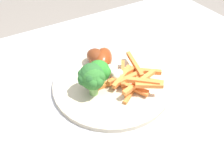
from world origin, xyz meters
TOP-DOWN VIEW (x-y plane):
  - dining_table at (0.00, 0.00)m, footprint 1.19×0.73m
  - dinner_plate at (-0.07, -0.01)m, footprint 0.29×0.29m
  - broccoli_floret_front at (-0.03, -0.00)m, footprint 0.06×0.05m
  - broccoli_floret_middle at (-0.01, 0.01)m, footprint 0.06×0.06m
  - broccoli_floret_back at (-0.01, 0.00)m, footprint 0.06×0.06m
  - carrot_fries_pile at (-0.10, 0.02)m, footprint 0.17×0.16m
  - chicken_drumstick_near at (-0.07, -0.07)m, footprint 0.10×0.12m
  - chicken_drumstick_far at (-0.06, -0.07)m, footprint 0.05×0.13m
  - chicken_drumstick_extra at (-0.07, -0.07)m, footprint 0.06×0.13m

SIDE VIEW (x-z plane):
  - dining_table at x=0.00m, z-range 0.26..0.99m
  - dinner_plate at x=-0.07m, z-range 0.73..0.74m
  - carrot_fries_pile at x=-0.10m, z-range 0.74..0.78m
  - chicken_drumstick_far at x=-0.06m, z-range 0.74..0.79m
  - chicken_drumstick_extra at x=-0.07m, z-range 0.74..0.79m
  - chicken_drumstick_near at x=-0.07m, z-range 0.74..0.79m
  - broccoli_floret_front at x=-0.03m, z-range 0.75..0.83m
  - broccoli_floret_middle at x=-0.01m, z-range 0.75..0.83m
  - broccoli_floret_back at x=-0.01m, z-range 0.75..0.83m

